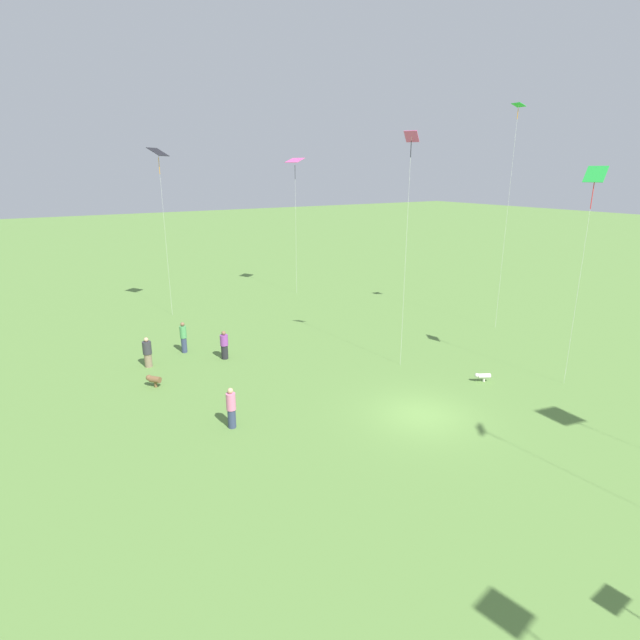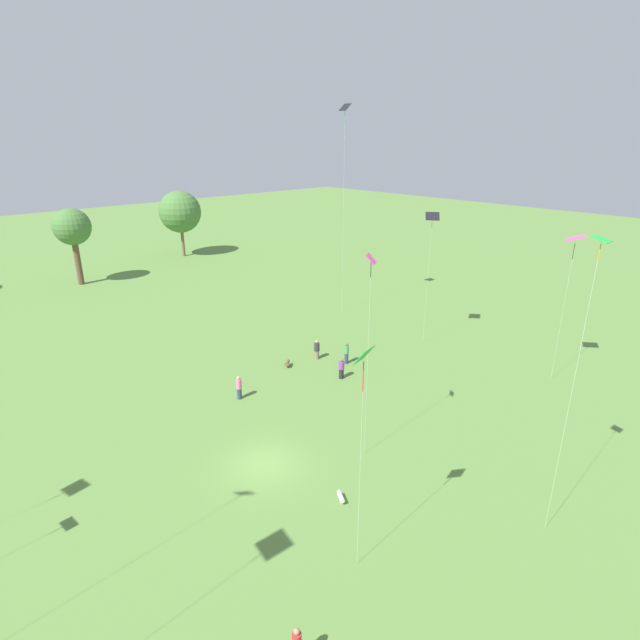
{
  "view_description": "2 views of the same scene",
  "coord_description": "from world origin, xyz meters",
  "px_view_note": "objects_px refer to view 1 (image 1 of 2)",
  "views": [
    {
      "loc": [
        -14.5,
        14.36,
        10.34
      ],
      "look_at": [
        6.99,
        0.91,
        2.76
      ],
      "focal_mm": 28.0,
      "sensor_mm": 36.0,
      "label": 1
    },
    {
      "loc": [
        -14.18,
        -19.96,
        17.98
      ],
      "look_at": [
        8.98,
        4.9,
        5.41
      ],
      "focal_mm": 28.0,
      "sensor_mm": 36.0,
      "label": 2
    }
  ],
  "objects_px": {
    "kite_0": "(158,157)",
    "kite_2": "(594,184)",
    "kite_3": "(517,125)",
    "person_1": "(147,353)",
    "person_2": "(184,337)",
    "kite_6": "(411,154)",
    "kite_1": "(295,164)",
    "dog_0": "(483,376)",
    "person_0": "(224,345)",
    "dog_1": "(153,379)",
    "person_3": "(231,408)"
  },
  "relations": [
    {
      "from": "dog_1",
      "to": "person_2",
      "type": "bearing_deg",
      "value": 14.68
    },
    {
      "from": "kite_1",
      "to": "dog_0",
      "type": "height_order",
      "value": "kite_1"
    },
    {
      "from": "kite_1",
      "to": "dog_0",
      "type": "xyz_separation_m",
      "value": [
        -21.91,
        1.48,
        -10.63
      ]
    },
    {
      "from": "kite_0",
      "to": "kite_2",
      "type": "distance_m",
      "value": 26.67
    },
    {
      "from": "person_2",
      "to": "dog_1",
      "type": "distance_m",
      "value": 4.99
    },
    {
      "from": "person_0",
      "to": "dog_1",
      "type": "relative_size",
      "value": 2.27
    },
    {
      "from": "person_1",
      "to": "dog_0",
      "type": "xyz_separation_m",
      "value": [
        -11.16,
        -13.96,
        -0.51
      ]
    },
    {
      "from": "kite_6",
      "to": "dog_1",
      "type": "distance_m",
      "value": 16.98
    },
    {
      "from": "kite_1",
      "to": "dog_0",
      "type": "relative_size",
      "value": 14.59
    },
    {
      "from": "person_1",
      "to": "kite_3",
      "type": "relative_size",
      "value": 0.12
    },
    {
      "from": "person_3",
      "to": "kite_1",
      "type": "distance_m",
      "value": 26.17
    },
    {
      "from": "kite_2",
      "to": "dog_1",
      "type": "distance_m",
      "value": 22.75
    },
    {
      "from": "kite_2",
      "to": "dog_1",
      "type": "height_order",
      "value": "kite_2"
    },
    {
      "from": "kite_2",
      "to": "dog_0",
      "type": "xyz_separation_m",
      "value": [
        2.34,
        3.37,
        -9.48
      ]
    },
    {
      "from": "person_1",
      "to": "kite_6",
      "type": "height_order",
      "value": "kite_6"
    },
    {
      "from": "kite_6",
      "to": "dog_1",
      "type": "height_order",
      "value": "kite_6"
    },
    {
      "from": "kite_0",
      "to": "dog_0",
      "type": "distance_m",
      "value": 25.48
    },
    {
      "from": "kite_2",
      "to": "dog_0",
      "type": "relative_size",
      "value": 13.54
    },
    {
      "from": "person_2",
      "to": "kite_1",
      "type": "height_order",
      "value": "kite_1"
    },
    {
      "from": "kite_2",
      "to": "kite_3",
      "type": "xyz_separation_m",
      "value": [
        8.22,
        -4.81,
        3.29
      ]
    },
    {
      "from": "person_3",
      "to": "kite_3",
      "type": "distance_m",
      "value": 24.43
    },
    {
      "from": "kite_1",
      "to": "dog_1",
      "type": "height_order",
      "value": "kite_1"
    },
    {
      "from": "person_2",
      "to": "kite_0",
      "type": "distance_m",
      "value": 13.45
    },
    {
      "from": "kite_3",
      "to": "person_1",
      "type": "bearing_deg",
      "value": 122.69
    },
    {
      "from": "kite_0",
      "to": "kite_2",
      "type": "bearing_deg",
      "value": -53.01
    },
    {
      "from": "person_2",
      "to": "kite_6",
      "type": "xyz_separation_m",
      "value": [
        -8.32,
        -9.59,
        10.24
      ]
    },
    {
      "from": "person_2",
      "to": "person_3",
      "type": "xyz_separation_m",
      "value": [
        -10.0,
        1.11,
        -0.04
      ]
    },
    {
      "from": "kite_3",
      "to": "kite_6",
      "type": "height_order",
      "value": "kite_3"
    },
    {
      "from": "person_3",
      "to": "kite_6",
      "type": "relative_size",
      "value": 0.15
    },
    {
      "from": "person_0",
      "to": "person_1",
      "type": "bearing_deg",
      "value": 91.58
    },
    {
      "from": "person_2",
      "to": "person_3",
      "type": "distance_m",
      "value": 10.06
    },
    {
      "from": "person_1",
      "to": "kite_3",
      "type": "xyz_separation_m",
      "value": [
        -5.29,
        -22.15,
        12.27
      ]
    },
    {
      "from": "dog_0",
      "to": "person_1",
      "type": "bearing_deg",
      "value": 80.69
    },
    {
      "from": "dog_1",
      "to": "person_1",
      "type": "bearing_deg",
      "value": 40.59
    },
    {
      "from": "person_2",
      "to": "kite_2",
      "type": "relative_size",
      "value": 0.18
    },
    {
      "from": "person_2",
      "to": "dog_1",
      "type": "xyz_separation_m",
      "value": [
        -4.07,
        2.83,
        -0.53
      ]
    },
    {
      "from": "kite_0",
      "to": "dog_1",
      "type": "relative_size",
      "value": 16.21
    },
    {
      "from": "person_3",
      "to": "dog_0",
      "type": "height_order",
      "value": "person_3"
    },
    {
      "from": "dog_1",
      "to": "kite_0",
      "type": "bearing_deg",
      "value": 29.53
    },
    {
      "from": "kite_0",
      "to": "dog_1",
      "type": "height_order",
      "value": "kite_0"
    },
    {
      "from": "kite_1",
      "to": "kite_2",
      "type": "bearing_deg",
      "value": 23.12
    },
    {
      "from": "person_1",
      "to": "person_3",
      "type": "relative_size",
      "value": 0.94
    },
    {
      "from": "kite_3",
      "to": "dog_0",
      "type": "bearing_deg",
      "value": 171.8
    },
    {
      "from": "person_0",
      "to": "person_1",
      "type": "xyz_separation_m",
      "value": [
        1.07,
        4.03,
        0.01
      ]
    },
    {
      "from": "person_2",
      "to": "kite_6",
      "type": "relative_size",
      "value": 0.15
    },
    {
      "from": "kite_2",
      "to": "dog_0",
      "type": "height_order",
      "value": "kite_2"
    },
    {
      "from": "person_0",
      "to": "kite_3",
      "type": "height_order",
      "value": "kite_3"
    },
    {
      "from": "person_1",
      "to": "kite_1",
      "type": "relative_size",
      "value": 0.15
    },
    {
      "from": "person_0",
      "to": "kite_0",
      "type": "height_order",
      "value": "kite_0"
    },
    {
      "from": "person_1",
      "to": "kite_0",
      "type": "relative_size",
      "value": 0.14
    }
  ]
}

